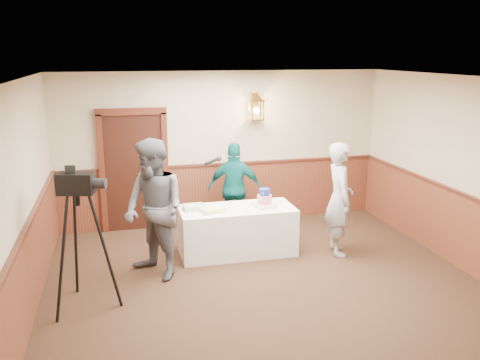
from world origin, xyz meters
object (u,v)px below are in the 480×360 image
Objects in this scene: sheet_cake_yellow at (213,210)px; interviewer at (154,210)px; tiered_cake at (264,200)px; assistant_p at (235,189)px; sheet_cake_green at (194,207)px; baker at (339,199)px; display_table at (237,231)px; tv_camera_rig at (81,249)px.

interviewer is (-0.91, -0.45, 0.21)m from sheet_cake_yellow.
interviewer is at bearing -163.51° from tiered_cake.
sheet_cake_green is at bearing 63.21° from assistant_p.
assistant_p is at bearing 104.19° from tiered_cake.
sheet_cake_yellow is 0.19× the size of baker.
sheet_cake_yellow is at bearing -175.27° from tiered_cake.
sheet_cake_green is at bearing 101.81° from interviewer.
display_table is at bearing 84.91° from baker.
tiered_cake is 1.03× the size of sheet_cake_yellow.
tv_camera_rig is (-0.95, -0.68, -0.22)m from interviewer.
assistant_p is at bearing 78.42° from display_table.
sheet_cake_yellow is 1.98m from baker.
sheet_cake_green is at bearing 87.12° from baker.
tv_camera_rig is (-1.86, -1.13, -0.01)m from sheet_cake_yellow.
sheet_cake_yellow is 2.18m from tv_camera_rig.
tiered_cake is at bearing 122.82° from assistant_p.
baker is at bearing 154.93° from assistant_p.
assistant_p is (-0.24, 0.97, -0.06)m from tiered_cake.
tiered_cake is at bearing -6.57° from display_table.
sheet_cake_green is (-0.67, 0.07, 0.41)m from display_table.
sheet_cake_yellow is at bearing 78.62° from assistant_p.
sheet_cake_green is 1.20m from assistant_p.
baker reaches higher than sheet_cake_green.
assistant_p reaches higher than tiered_cake.
sheet_cake_green is (-0.26, 0.19, 0.00)m from sheet_cake_yellow.
assistant_p is (-1.36, 1.30, -0.09)m from baker.
assistant_p is (0.60, 1.04, 0.02)m from sheet_cake_yellow.
baker reaches higher than tiered_cake.
interviewer is 2.12m from assistant_p.
sheet_cake_yellow is at bearing -163.78° from display_table.
sheet_cake_green reaches higher than display_table.
baker is at bearing -16.56° from tiered_cake.
baker is at bearing -13.85° from display_table.
assistant_p is (0.19, 0.92, 0.43)m from display_table.
interviewer is at bearing -153.68° from sheet_cake_yellow.
interviewer reaches higher than tv_camera_rig.
tv_camera_rig is (-2.46, -2.17, -0.03)m from assistant_p.
display_table is 5.12× the size of tiered_cake.
tiered_cake is 0.18× the size of interviewer.
tv_camera_rig is (-2.70, -1.20, -0.09)m from tiered_cake.
sheet_cake_yellow is 0.17× the size of interviewer.
baker is (2.22, -0.46, 0.11)m from sheet_cake_green.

